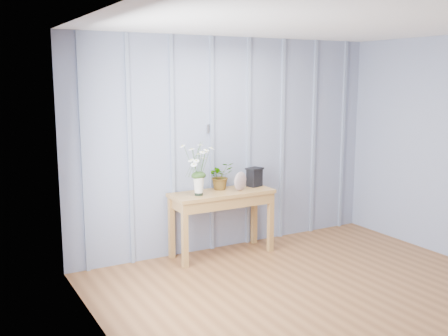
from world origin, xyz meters
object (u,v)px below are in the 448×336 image
sideboard (222,201)px  felt_disc_vessel (240,181)px  daisy_vase (199,163)px  carved_box (254,177)px

sideboard → felt_disc_vessel: (0.21, -0.06, 0.22)m
sideboard → daisy_vase: bearing=-171.4°
sideboard → carved_box: carved_box is taller
daisy_vase → felt_disc_vessel: daisy_vase is taller
sideboard → daisy_vase: 0.57m
sideboard → felt_disc_vessel: size_ratio=5.46×
daisy_vase → felt_disc_vessel: size_ratio=2.63×
sideboard → felt_disc_vessel: felt_disc_vessel is taller
carved_box → felt_disc_vessel: bearing=-155.9°
sideboard → daisy_vase: daisy_vase is taller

